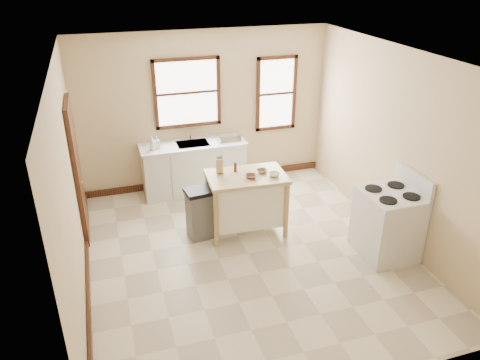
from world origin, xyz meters
name	(u,v)px	position (x,y,z in m)	size (l,w,h in m)	color
floor	(248,253)	(0.00, 0.00, 0.00)	(5.00, 5.00, 0.00)	beige
ceiling	(250,58)	(0.00, 0.00, 2.80)	(5.00, 5.00, 0.00)	white
wall_back	(205,111)	(0.00, 2.50, 1.40)	(4.50, 0.04, 2.80)	tan
wall_left	(69,188)	(-2.25, 0.00, 1.40)	(0.04, 5.00, 2.80)	tan
wall_right	(396,146)	(2.25, 0.00, 1.40)	(0.04, 5.00, 2.80)	tan
window_main	(187,93)	(-0.30, 2.48, 1.75)	(1.17, 0.06, 1.22)	black
window_side	(276,94)	(1.35, 2.48, 1.60)	(0.77, 0.06, 1.37)	black
door_left	(77,171)	(-2.21, 1.30, 1.05)	(0.06, 0.90, 2.10)	black
baseboard_back	(207,179)	(0.00, 2.47, 0.06)	(4.50, 0.04, 0.12)	black
baseboard_left	(88,279)	(-2.22, 0.00, 0.06)	(0.04, 5.00, 0.12)	black
sink_counter	(194,167)	(-0.30, 2.20, 0.46)	(1.86, 0.62, 0.92)	silver
faucet	(190,134)	(-0.30, 2.38, 1.03)	(0.03, 0.03, 0.22)	silver
soap_bottle_a	(152,143)	(-1.01, 2.11, 1.04)	(0.09, 0.09, 0.24)	#B2B2B2
soap_bottle_b	(157,142)	(-0.92, 2.18, 1.02)	(0.09, 0.10, 0.21)	#B2B2B2
dish_rack	(229,138)	(0.34, 2.16, 0.97)	(0.41, 0.31, 0.10)	silver
kitchen_island	(246,203)	(0.17, 0.61, 0.48)	(1.17, 0.74, 0.96)	tan
knife_block	(220,167)	(-0.18, 0.81, 1.06)	(0.10, 0.10, 0.20)	tan
pepper_grinder	(235,167)	(0.05, 0.78, 1.03)	(0.04, 0.04, 0.15)	#442412
bowl_a	(251,176)	(0.21, 0.51, 0.98)	(0.18, 0.18, 0.04)	brown
bowl_b	(262,171)	(0.43, 0.64, 0.98)	(0.17, 0.17, 0.04)	brown
bowl_c	(274,174)	(0.55, 0.46, 0.98)	(0.17, 0.17, 0.05)	silver
trash_bin	(200,213)	(-0.54, 0.66, 0.40)	(0.41, 0.34, 0.80)	#5A5A58
gas_stove	(389,215)	(1.88, -0.56, 0.62)	(0.78, 0.79, 1.24)	silver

